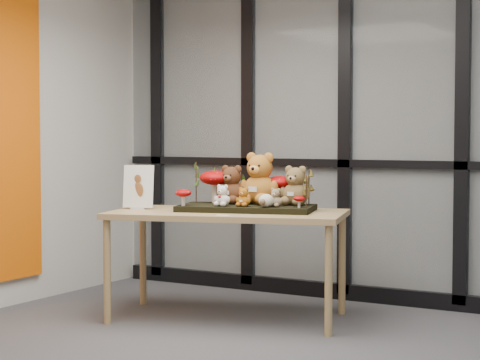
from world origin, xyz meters
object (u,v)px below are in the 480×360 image
Objects in this scene: mushroom_back_right at (280,189)px; bear_brown_medium at (232,182)px; mushroom_front_left at (183,197)px; display_table at (228,221)px; plush_cream_hedgehog at (266,200)px; mushroom_back_left at (216,185)px; bear_small_yellow at (244,196)px; diorama_tray at (247,208)px; bear_beige_small at (276,197)px; sign_holder at (138,188)px; bear_tan_back at (296,184)px; bear_white_bow at (222,194)px; mushroom_front_right at (299,201)px; bear_pooh_yellow at (260,176)px.

bear_brown_medium is at bearing -156.91° from mushroom_back_right.
display_table is at bearing 34.01° from mushroom_front_left.
plush_cream_hedgehog is 0.39× the size of mushroom_back_left.
mushroom_front_left is (-0.39, -0.15, -0.01)m from bear_small_yellow.
diorama_tray is at bearing 26.57° from display_table.
bear_beige_small is 0.25m from mushroom_back_right.
sign_holder is at bearing 174.44° from bear_small_yellow.
mushroom_front_left is (-0.64, -0.42, -0.09)m from bear_tan_back.
bear_brown_medium is 1.37× the size of mushroom_back_right.
sign_holder is (-0.73, -0.26, 0.13)m from diorama_tray.
mushroom_back_left is at bearing -162.97° from mushroom_back_right.
bear_beige_small reaches higher than plush_cream_hedgehog.
mushroom_front_left is (-0.25, -0.11, -0.02)m from bear_white_bow.
mushroom_front_right is at bearing -7.35° from mushroom_back_left.
bear_pooh_yellow is at bearing 10.23° from mushroom_back_left.
diorama_tray is 0.24m from bear_brown_medium.
bear_white_bow is (-0.14, -0.04, 0.01)m from bear_small_yellow.
mushroom_back_right is 0.70× the size of sign_holder.
bear_beige_small is 0.64× the size of mushroom_back_right.
bear_white_bow is 0.64m from sign_holder.
bear_pooh_yellow is at bearing -0.20° from bear_brown_medium.
bear_brown_medium reaches higher than mushroom_back_left.
bear_pooh_yellow is 0.27m from bear_tan_back.
plush_cream_hedgehog is (0.36, -0.16, -0.10)m from bear_brown_medium.
bear_white_bow is at bearing -108.85° from display_table.
mushroom_back_left reaches higher than mushroom_back_right.
bear_small_yellow is 1.45× the size of plush_cream_hedgehog.
diorama_tray reaches higher than display_table.
plush_cream_hedgehog is 0.95m from sign_holder.
bear_white_bow is at bearing 175.61° from plush_cream_hedgehog.
bear_brown_medium is 0.13m from mushroom_back_left.
display_table is 5.87× the size of bear_brown_medium.
bear_beige_small is 1.40× the size of plush_cream_hedgehog.
sign_holder is (-0.97, -0.23, 0.04)m from bear_beige_small.
bear_small_yellow is at bearing 1.49° from bear_white_bow.
sign_holder is (-0.57, -0.33, -0.04)m from bear_brown_medium.
bear_white_bow is 1.84× the size of mushroom_front_right.
mushroom_front_left is at bearing -151.00° from bear_pooh_yellow.
bear_brown_medium is 3.00× the size of plush_cream_hedgehog.
bear_white_bow is at bearing 22.91° from mushroom_front_left.
bear_pooh_yellow is 0.17m from mushroom_back_right.
mushroom_back_left reaches higher than mushroom_front_right.
mushroom_back_right reaches higher than display_table.
bear_pooh_yellow reaches higher than bear_small_yellow.
bear_beige_small is at bearing -5.72° from sign_holder.
mushroom_back_left is (-0.50, 0.16, 0.08)m from plush_cream_hedgehog.
bear_small_yellow is at bearing 170.33° from plush_cream_hedgehog.
sign_holder is (-0.77, -0.15, 0.03)m from bear_small_yellow.
diorama_tray is 0.21m from bear_white_bow.
bear_brown_medium is at bearing 170.71° from mushroom_front_right.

